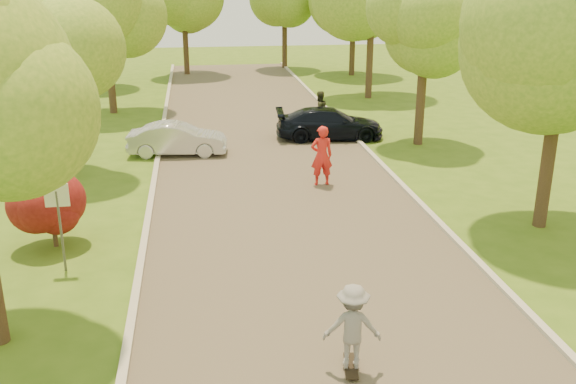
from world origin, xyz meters
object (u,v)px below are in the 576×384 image
street_sign (58,209)px  silver_sedan (177,139)px  longboard (351,366)px  dark_sedan (330,124)px  person_striped (322,156)px  skateboarder (352,327)px  person_olive (319,111)px

street_sign → silver_sedan: bearing=75.7°
silver_sedan → longboard: silver_sedan is taller
dark_sedan → longboard: (-3.02, -16.30, -0.56)m
street_sign → person_striped: street_sign is taller
skateboarder → person_olive: size_ratio=0.92×
street_sign → dark_sedan: bearing=52.3°
dark_sedan → longboard: 16.58m
street_sign → silver_sedan: 10.17m
skateboarder → longboard: bearing=-82.0°
longboard → person_striped: 10.46m
silver_sedan → person_striped: (4.76, -4.41, 0.39)m
street_sign → person_striped: bearing=36.7°
street_sign → skateboarder: 7.61m
longboard → skateboarder: skateboarder is taller
street_sign → person_striped: (7.26, 5.40, -0.56)m
dark_sedan → person_olive: (-0.12, 1.65, 0.21)m
person_olive → silver_sedan: bearing=4.7°
silver_sedan → person_olive: bearing=-57.1°
street_sign → person_olive: size_ratio=1.26×
longboard → silver_sedan: bearing=-67.7°
street_sign → dark_sedan: (8.78, 11.39, -0.91)m
street_sign → silver_sedan: size_ratio=0.58×
street_sign → dark_sedan: size_ratio=0.49×
longboard → skateboarder: 0.81m
street_sign → skateboarder: bearing=-40.4°
longboard → person_olive: (2.90, 17.94, 0.77)m
person_striped → silver_sedan: bearing=-46.0°
skateboarder → street_sign: bearing=-30.6°
silver_sedan → dark_sedan: 6.48m
dark_sedan → skateboarder: skateboarder is taller
person_olive → street_sign: bearing=33.5°
dark_sedan → street_sign: bearing=146.9°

